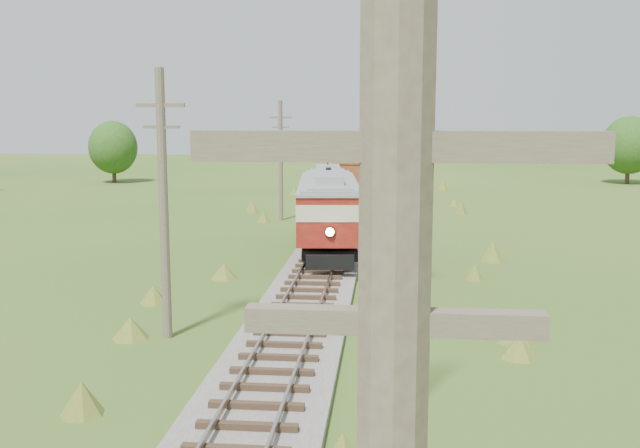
# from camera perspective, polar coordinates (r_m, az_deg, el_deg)

# --- Properties ---
(railbed_main) EXTENTS (3.60, 96.00, 0.57)m
(railbed_main) POSITION_cam_1_polar(r_m,az_deg,el_deg) (45.47, 1.37, -0.60)
(railbed_main) COLOR #605B54
(railbed_main) RESTS_ON ground
(streetcar) EXTENTS (4.35, 13.55, 6.14)m
(streetcar) POSITION_cam_1_polar(r_m,az_deg,el_deg) (38.50, 0.68, 1.67)
(streetcar) COLOR black
(streetcar) RESTS_ON ground
(gondola) EXTENTS (3.70, 8.60, 2.77)m
(gondola) POSITION_cam_1_polar(r_m,az_deg,el_deg) (68.56, 2.78, 4.04)
(gondola) COLOR black
(gondola) RESTS_ON ground
(gravel_pile) EXTENTS (2.91, 3.09, 1.06)m
(gravel_pile) POSITION_cam_1_polar(r_m,az_deg,el_deg) (63.91, 6.07, 2.27)
(gravel_pile) COLOR gray
(gravel_pile) RESTS_ON ground
(utility_pole_r_1) EXTENTS (0.30, 0.30, 8.80)m
(utility_pole_r_1) POSITION_cam_1_polar(r_m,az_deg,el_deg) (16.07, 5.10, -2.30)
(utility_pole_r_1) COLOR brown
(utility_pole_r_1) RESTS_ON ground
(utility_pole_r_2) EXTENTS (1.60, 0.30, 8.60)m
(utility_pole_r_2) POSITION_cam_1_polar(r_m,az_deg,el_deg) (28.94, 5.67, 2.57)
(utility_pole_r_2) COLOR brown
(utility_pole_r_2) RESTS_ON ground
(utility_pole_r_3) EXTENTS (1.60, 0.30, 9.00)m
(utility_pole_r_3) POSITION_cam_1_polar(r_m,az_deg,el_deg) (41.88, 5.48, 4.68)
(utility_pole_r_3) COLOR brown
(utility_pole_r_3) RESTS_ON ground
(utility_pole_r_4) EXTENTS (1.60, 0.30, 8.40)m
(utility_pole_r_4) POSITION_cam_1_polar(r_m,az_deg,el_deg) (54.87, 5.27, 5.27)
(utility_pole_r_4) COLOR brown
(utility_pole_r_4) RESTS_ON ground
(utility_pole_r_5) EXTENTS (1.60, 0.30, 8.90)m
(utility_pole_r_5) POSITION_cam_1_polar(r_m,az_deg,el_deg) (67.84, 5.66, 6.10)
(utility_pole_r_5) COLOR brown
(utility_pole_r_5) RESTS_ON ground
(utility_pole_r_6) EXTENTS (1.60, 0.30, 8.70)m
(utility_pole_r_6) POSITION_cam_1_polar(r_m,az_deg,el_deg) (80.84, 5.49, 6.41)
(utility_pole_r_6) COLOR brown
(utility_pole_r_6) RESTS_ON ground
(utility_pole_l_a) EXTENTS (1.60, 0.30, 9.00)m
(utility_pole_l_a) POSITION_cam_1_polar(r_m,az_deg,el_deg) (24.11, -12.41, 1.70)
(utility_pole_l_a) COLOR brown
(utility_pole_l_a) RESTS_ON ground
(utility_pole_l_b) EXTENTS (1.60, 0.30, 8.60)m
(utility_pole_l_b) POSITION_cam_1_polar(r_m,az_deg,el_deg) (51.45, -3.16, 5.19)
(utility_pole_l_b) COLOR brown
(utility_pole_l_b) RESTS_ON ground
(tree_mid_a) EXTENTS (5.46, 5.46, 7.03)m
(tree_mid_a) POSITION_cam_1_polar(r_m,az_deg,el_deg) (84.79, -16.23, 5.90)
(tree_mid_a) COLOR #38281C
(tree_mid_a) RESTS_ON ground
(tree_mid_b) EXTENTS (5.88, 5.88, 7.57)m
(tree_mid_b) POSITION_cam_1_polar(r_m,az_deg,el_deg) (87.08, 23.50, 5.80)
(tree_mid_b) COLOR #38281C
(tree_mid_b) RESTS_ON ground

